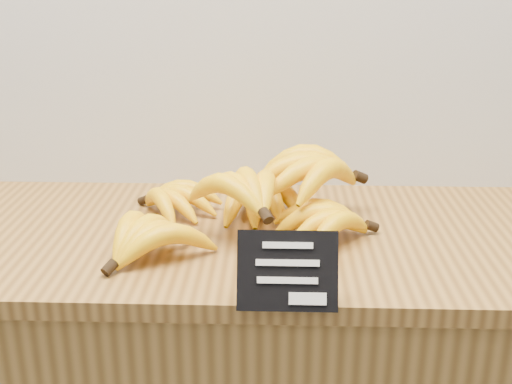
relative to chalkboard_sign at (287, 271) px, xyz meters
The scene contains 3 objects.
counter_top 0.28m from the chalkboard_sign, 100.84° to the left, with size 1.44×0.54×0.03m, color olive.
chalkboard_sign is the anchor object (origin of this frame).
banana_pile 0.27m from the chalkboard_sign, 102.15° to the left, with size 0.49×0.37×0.12m.
Camera 1 is at (-0.12, 1.69, 1.38)m, focal length 45.00 mm.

